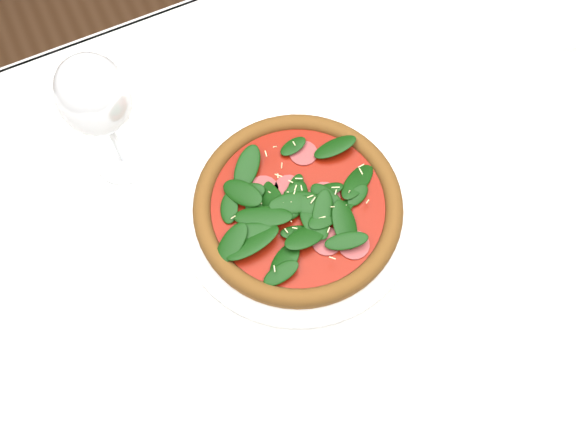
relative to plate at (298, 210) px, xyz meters
name	(u,v)px	position (x,y,z in m)	size (l,w,h in m)	color
ground	(289,351)	(-0.02, -0.02, -0.76)	(6.00, 6.00, 0.00)	brown
dining_table	(289,255)	(-0.02, -0.02, -0.11)	(1.21, 0.81, 0.75)	silver
plate	(298,210)	(0.00, 0.00, 0.00)	(0.31, 0.31, 0.01)	white
pizza	(298,204)	(0.00, 0.00, 0.02)	(0.31, 0.31, 0.03)	#925B23
wine_glass	(95,98)	(-0.18, 0.17, 0.14)	(0.09, 0.09, 0.21)	white
saucer_far	(561,10)	(0.50, 0.12, 0.00)	(0.14, 0.14, 0.01)	white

